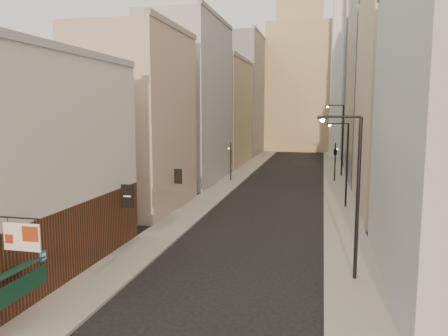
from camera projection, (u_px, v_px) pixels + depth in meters
sidewalk_left at (248, 169)px, 67.64m from camera, size 3.00×140.00×0.15m
sidewalk_right at (334, 171)px, 64.79m from camera, size 3.00×140.00×0.15m
near_building_left at (22, 167)px, 23.37m from camera, size 8.30×23.04×12.30m
left_bldg_beige at (135, 122)px, 39.77m from camera, size 8.00×12.00×16.00m
left_bldg_grey at (188, 103)px, 54.98m from camera, size 8.00×16.00×20.00m
left_bldg_tan at (221, 114)px, 72.58m from camera, size 8.00×18.00×17.00m
left_bldg_wingrid at (242, 96)px, 91.46m from camera, size 8.00×20.00×24.00m
right_bldg_beige at (409, 99)px, 38.12m from camera, size 8.00×16.00×20.00m
right_bldg_wingrid at (381, 80)px, 57.06m from camera, size 8.00×20.00×26.00m
highrise at (399, 20)px, 81.17m from camera, size 21.00×23.00×51.20m
clock_tower at (299, 73)px, 99.92m from camera, size 14.00×14.00×44.90m
white_tower at (353, 60)px, 83.84m from camera, size 8.00×8.00×41.50m
streetlamp_near at (354, 188)px, 22.68m from camera, size 2.28×0.51×8.74m
streetlamp_mid at (345, 160)px, 39.96m from camera, size 2.02×0.72×7.88m
streetlamp_far at (341, 136)px, 59.15m from camera, size 2.52×0.81×9.78m
traffic_light_left at (231, 154)px, 55.58m from camera, size 0.59×0.52×5.00m
traffic_light_right at (335, 151)px, 54.86m from camera, size 0.83×0.83×5.00m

